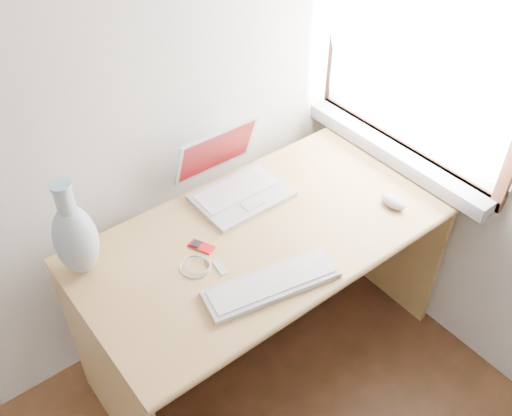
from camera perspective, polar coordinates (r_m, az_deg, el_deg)
window at (r=2.24m, az=15.87°, el=15.82°), size 0.11×0.99×1.10m
desk at (r=2.29m, az=-0.33°, el=-4.86°), size 1.42×0.71×0.75m
laptop at (r=2.22m, az=-2.18°, el=2.77°), size 0.36×0.30×0.24m
external_keyboard at (r=1.89m, az=1.59°, el=-7.57°), size 0.48×0.23×0.02m
mouse at (r=2.24m, az=13.58°, el=0.64°), size 0.07×0.11×0.04m
ipod at (r=2.03m, az=-5.48°, el=-3.85°), size 0.07×0.10×0.01m
cable_coil at (r=1.97m, az=-6.11°, el=-5.85°), size 0.12×0.12×0.01m
remote at (r=1.96m, az=-3.57°, el=-5.95°), size 0.04×0.08×0.01m
vase at (r=1.94m, az=-17.63°, el=-2.80°), size 0.14×0.14×0.37m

